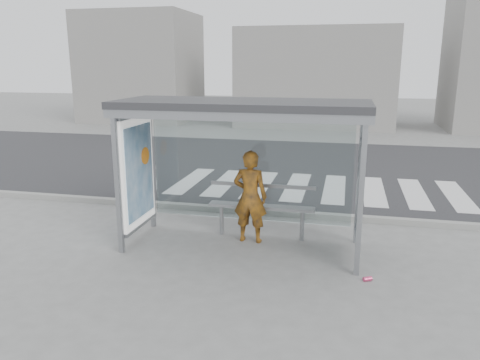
% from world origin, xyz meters
% --- Properties ---
extents(ground, '(80.00, 80.00, 0.00)m').
position_xyz_m(ground, '(0.00, 0.00, 0.00)').
color(ground, slate).
rests_on(ground, ground).
extents(road, '(30.00, 10.00, 0.01)m').
position_xyz_m(road, '(0.00, 7.00, 0.00)').
color(road, '#28282B').
rests_on(road, ground).
extents(curb, '(30.00, 0.18, 0.12)m').
position_xyz_m(curb, '(0.00, 1.95, 0.06)').
color(curb, gray).
rests_on(curb, ground).
extents(crosswalk, '(7.55, 3.00, 0.00)m').
position_xyz_m(crosswalk, '(1.00, 4.50, 0.00)').
color(crosswalk, silver).
rests_on(crosswalk, ground).
extents(bus_shelter, '(4.25, 1.65, 2.62)m').
position_xyz_m(bus_shelter, '(-0.37, 0.06, 1.98)').
color(bus_shelter, gray).
rests_on(bus_shelter, ground).
extents(building_left, '(6.00, 5.00, 6.00)m').
position_xyz_m(building_left, '(-10.00, 18.00, 3.00)').
color(building_left, gray).
rests_on(building_left, ground).
extents(building_center, '(8.00, 5.00, 5.00)m').
position_xyz_m(building_center, '(0.00, 18.00, 2.50)').
color(building_center, gray).
rests_on(building_center, ground).
extents(person, '(0.64, 0.43, 1.72)m').
position_xyz_m(person, '(0.08, 0.33, 0.86)').
color(person, orange).
rests_on(person, ground).
extents(bench, '(1.99, 0.24, 1.03)m').
position_xyz_m(bench, '(0.25, 0.58, 0.61)').
color(bench, gray).
rests_on(bench, ground).
extents(soda_can, '(0.15, 0.13, 0.07)m').
position_xyz_m(soda_can, '(2.17, -0.90, 0.04)').
color(soda_can, '#E34277').
rests_on(soda_can, ground).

